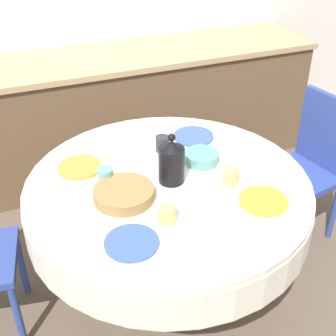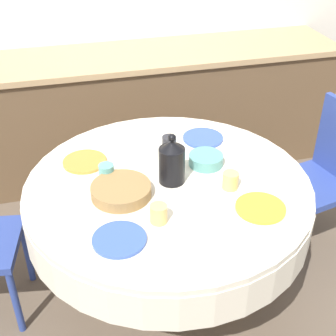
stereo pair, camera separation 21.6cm
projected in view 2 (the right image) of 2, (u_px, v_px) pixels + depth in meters
name	position (u px, v px, depth m)	size (l,w,h in m)	color
ground_plane	(168.00, 292.00, 2.62)	(12.00, 12.00, 0.00)	brown
kitchen_counter	(121.00, 113.00, 3.50)	(3.24, 0.64, 0.90)	brown
dining_table	(168.00, 203.00, 2.28)	(1.37, 1.37, 0.76)	olive
chair_left	(324.00, 172.00, 2.73)	(0.47, 0.47, 0.91)	#2D428E
plate_near_left	(119.00, 239.00, 1.86)	(0.22, 0.22, 0.01)	#3856AD
cup_near_left	(159.00, 214.00, 1.95)	(0.07, 0.07, 0.08)	#DBB766
plate_near_right	(260.00, 208.00, 2.03)	(0.22, 0.22, 0.01)	yellow
cup_near_right	(230.00, 181.00, 2.15)	(0.07, 0.07, 0.08)	#DBB766
plate_far_left	(85.00, 162.00, 2.35)	(0.22, 0.22, 0.01)	orange
cup_far_left	(107.00, 172.00, 2.21)	(0.07, 0.07, 0.08)	#5BA39E
plate_far_right	(203.00, 138.00, 2.55)	(0.22, 0.22, 0.01)	#3856AD
cup_far_right	(169.00, 144.00, 2.43)	(0.07, 0.07, 0.08)	#28282D
coffee_carafe	(172.00, 162.00, 2.16)	(0.12, 0.12, 0.25)	black
bread_basket	(121.00, 191.00, 2.11)	(0.27, 0.27, 0.05)	olive
fruit_bowl	(206.00, 160.00, 2.33)	(0.17, 0.17, 0.05)	#569993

